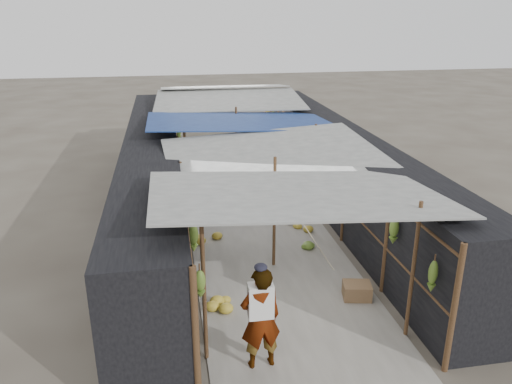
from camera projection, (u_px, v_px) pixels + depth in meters
ground at (309, 346)px, 8.74m from camera, size 80.00×80.00×0.00m
aisle_slab at (249, 209)px, 14.75m from camera, size 3.60×16.00×0.02m
stall_left at (153, 178)px, 13.91m from camera, size 1.40×15.00×2.30m
stall_right at (338, 168)px, 14.81m from camera, size 1.40×15.00×2.30m
crate_near at (268, 213)px, 14.07m from camera, size 0.60×0.53×0.31m
crate_mid at (357, 291)px, 10.14m from camera, size 0.64×0.55×0.33m
crate_back at (211, 207)px, 14.58m from camera, size 0.54×0.48×0.29m
black_basin at (292, 211)px, 14.39m from camera, size 0.60×0.60×0.18m
vendor_elderly at (261, 318)px, 7.96m from camera, size 0.71×0.50×1.82m
shopper_blue at (225, 180)px, 14.46m from camera, size 0.90×0.70×1.83m
vendor_seated at (276, 160)px, 17.80m from camera, size 0.58×0.75×1.03m
market_canopy at (248, 127)px, 14.23m from camera, size 5.62×15.20×2.77m
hanging_bananas at (255, 158)px, 13.97m from camera, size 3.95×13.72×0.86m
floor_bananas at (255, 205)px, 14.67m from camera, size 3.62×10.55×0.35m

